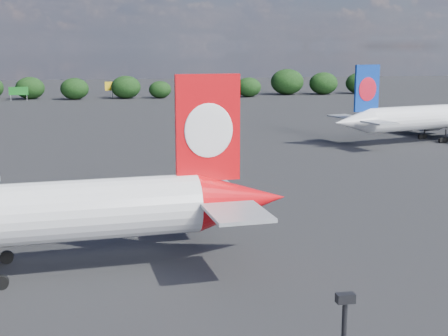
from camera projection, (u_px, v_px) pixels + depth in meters
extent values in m
plane|color=black|center=(55.00, 164.00, 93.10)|extent=(500.00, 500.00, 0.00)
cone|color=red|center=(242.00, 200.00, 51.86)|extent=(7.92, 5.24, 4.78)
cube|color=red|center=(208.00, 128.00, 49.95)|extent=(5.27, 0.80, 8.60)
ellipsoid|color=white|center=(209.00, 131.00, 49.72)|extent=(4.02, 0.44, 4.39)
ellipsoid|color=white|center=(207.00, 130.00, 50.26)|extent=(4.02, 0.44, 4.39)
cube|color=#9EA0A5|center=(237.00, 213.00, 46.32)|extent=(4.65, 5.99, 0.29)
cube|color=#9EA0A5|center=(205.00, 183.00, 56.28)|extent=(4.65, 5.99, 0.29)
cylinder|color=black|center=(1.00, 282.00, 45.09)|extent=(1.08, 0.49, 1.05)
cylinder|color=black|center=(7.00, 257.00, 50.52)|extent=(1.08, 0.49, 1.05)
cylinder|color=white|center=(443.00, 116.00, 116.25)|extent=(34.12, 12.14, 4.47)
cone|color=white|center=(353.00, 122.00, 107.77)|extent=(7.99, 5.99, 4.47)
cube|color=navy|center=(367.00, 88.00, 107.78)|extent=(4.89, 1.56, 8.05)
ellipsoid|color=red|center=(368.00, 89.00, 107.57)|extent=(3.70, 1.03, 4.12)
ellipsoid|color=red|center=(366.00, 89.00, 108.05)|extent=(3.70, 1.03, 4.12)
cube|color=#9EA0A5|center=(379.00, 122.00, 104.06)|extent=(5.15, 6.15, 0.27)
cube|color=#9EA0A5|center=(345.00, 117.00, 112.82)|extent=(5.15, 6.15, 0.27)
cube|color=#9EA0A5|center=(408.00, 117.00, 127.62)|extent=(9.76, 18.75, 0.49)
cylinder|color=#9EA0A5|center=(430.00, 125.00, 124.59)|extent=(4.91, 3.38, 2.42)
cube|color=#9EA0A5|center=(430.00, 122.00, 124.47)|extent=(1.98, 0.71, 1.07)
cylinder|color=black|center=(445.00, 135.00, 113.72)|extent=(0.30, 0.30, 2.24)
cylinder|color=black|center=(445.00, 140.00, 113.88)|extent=(1.05, 0.62, 0.98)
cylinder|color=black|center=(441.00, 140.00, 113.48)|extent=(1.05, 0.62, 0.98)
cylinder|color=black|center=(425.00, 132.00, 118.50)|extent=(0.30, 0.30, 2.24)
cylinder|color=black|center=(424.00, 136.00, 118.66)|extent=(1.05, 0.62, 0.98)
cylinder|color=black|center=(420.00, 137.00, 118.26)|extent=(1.05, 0.62, 0.98)
cube|color=black|center=(345.00, 298.00, 18.33)|extent=(0.55, 0.30, 0.28)
cube|color=#14681C|center=(18.00, 91.00, 200.47)|extent=(6.00, 0.30, 2.60)
cylinder|color=#9A9DA2|center=(11.00, 98.00, 200.40)|extent=(0.20, 0.20, 2.00)
cylinder|color=#9A9DA2|center=(27.00, 98.00, 201.38)|extent=(0.20, 0.20, 2.00)
cube|color=yellow|center=(112.00, 86.00, 211.99)|extent=(5.00, 0.30, 3.00)
cylinder|color=#9A9DA2|center=(113.00, 94.00, 212.52)|extent=(0.30, 0.30, 2.50)
ellipsoid|color=black|center=(30.00, 88.00, 207.18)|extent=(9.57, 8.10, 7.36)
ellipsoid|color=black|center=(75.00, 89.00, 205.59)|extent=(9.27, 7.84, 7.13)
ellipsoid|color=black|center=(126.00, 87.00, 209.45)|extent=(9.95, 8.42, 7.65)
ellipsoid|color=black|center=(160.00, 90.00, 211.01)|extent=(7.59, 6.42, 5.84)
ellipsoid|color=black|center=(217.00, 88.00, 213.28)|extent=(8.98, 7.60, 6.91)
ellipsoid|color=black|center=(249.00, 87.00, 216.12)|extent=(8.80, 7.45, 6.77)
ellipsoid|color=black|center=(287.00, 82.00, 226.04)|extent=(12.11, 10.25, 9.32)
ellipsoid|color=black|center=(323.00, 83.00, 227.23)|extent=(10.51, 8.89, 8.08)
ellipsoid|color=black|center=(359.00, 83.00, 231.35)|extent=(10.12, 8.56, 7.78)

